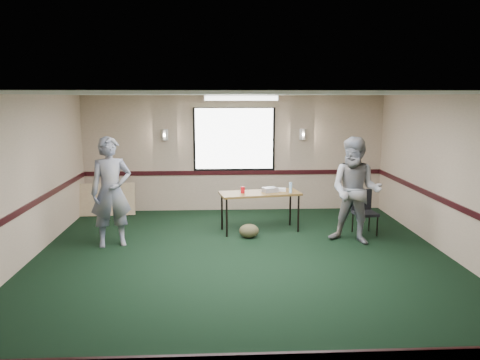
{
  "coord_description": "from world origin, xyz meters",
  "views": [
    {
      "loc": [
        -0.41,
        -6.88,
        2.66
      ],
      "look_at": [
        0.0,
        1.3,
        1.2
      ],
      "focal_mm": 35.0,
      "sensor_mm": 36.0,
      "label": 1
    }
  ],
  "objects_px": {
    "folding_table": "(260,195)",
    "person_left": "(111,192)",
    "person_right": "(356,191)",
    "projector": "(270,190)",
    "conference_chair": "(363,208)"
  },
  "relations": [
    {
      "from": "folding_table",
      "to": "person_left",
      "type": "height_order",
      "value": "person_left"
    },
    {
      "from": "folding_table",
      "to": "person_left",
      "type": "xyz_separation_m",
      "value": [
        -2.74,
        -0.79,
        0.26
      ]
    },
    {
      "from": "person_right",
      "to": "person_left",
      "type": "bearing_deg",
      "value": -152.99
    },
    {
      "from": "folding_table",
      "to": "projector",
      "type": "xyz_separation_m",
      "value": [
        0.2,
        0.03,
        0.1
      ]
    },
    {
      "from": "conference_chair",
      "to": "person_left",
      "type": "distance_m",
      "value": 4.82
    },
    {
      "from": "person_left",
      "to": "conference_chair",
      "type": "bearing_deg",
      "value": -10.63
    },
    {
      "from": "projector",
      "to": "conference_chair",
      "type": "bearing_deg",
      "value": -29.01
    },
    {
      "from": "conference_chair",
      "to": "person_right",
      "type": "height_order",
      "value": "person_right"
    },
    {
      "from": "folding_table",
      "to": "conference_chair",
      "type": "height_order",
      "value": "conference_chair"
    },
    {
      "from": "projector",
      "to": "person_right",
      "type": "relative_size",
      "value": 0.14
    },
    {
      "from": "projector",
      "to": "conference_chair",
      "type": "height_order",
      "value": "projector"
    },
    {
      "from": "person_left",
      "to": "person_right",
      "type": "height_order",
      "value": "person_left"
    },
    {
      "from": "projector",
      "to": "conference_chair",
      "type": "relative_size",
      "value": 0.32
    },
    {
      "from": "projector",
      "to": "folding_table",
      "type": "bearing_deg",
      "value": 167.55
    },
    {
      "from": "projector",
      "to": "person_right",
      "type": "height_order",
      "value": "person_right"
    }
  ]
}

